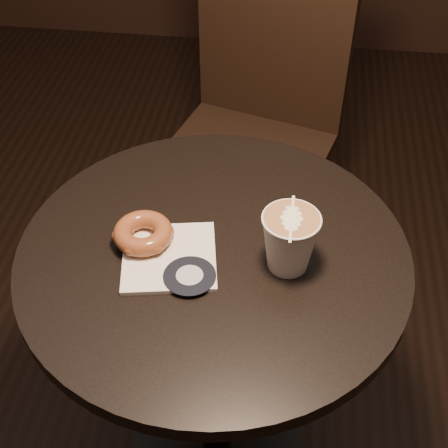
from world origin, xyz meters
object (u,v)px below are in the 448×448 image
object	(u,v)px
cafe_table	(215,319)
chair	(259,102)
pastry_bag	(169,257)
latte_cup	(289,242)
doughnut	(143,233)

from	to	relation	value
cafe_table	chair	size ratio (longest dim) A/B	0.69
cafe_table	pastry_bag	xyz separation A→B (m)	(-0.07, -0.03, 0.20)
chair	latte_cup	size ratio (longest dim) A/B	9.90
pastry_bag	doughnut	world-z (taller)	doughnut
cafe_table	latte_cup	bearing A→B (deg)	-8.43
pastry_bag	cafe_table	bearing A→B (deg)	13.82
chair	latte_cup	world-z (taller)	chair
doughnut	latte_cup	distance (m)	0.26
chair	latte_cup	bearing A→B (deg)	-65.86
chair	doughnut	world-z (taller)	chair
latte_cup	cafe_table	bearing A→B (deg)	171.57
latte_cup	doughnut	bearing A→B (deg)	176.00
doughnut	cafe_table	bearing A→B (deg)	0.73
cafe_table	latte_cup	size ratio (longest dim) A/B	6.84
pastry_bag	latte_cup	world-z (taller)	latte_cup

